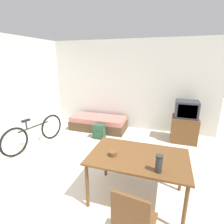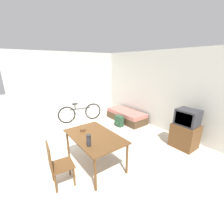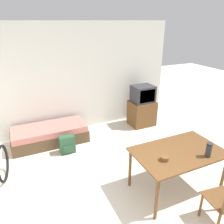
% 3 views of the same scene
% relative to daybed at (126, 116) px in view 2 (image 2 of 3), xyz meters
% --- Properties ---
extents(ground_plane, '(20.00, 20.00, 0.00)m').
position_rel_daybed_xyz_m(ground_plane, '(0.62, -3.34, -0.21)').
color(ground_plane, beige).
extents(wall_back, '(5.58, 0.06, 2.70)m').
position_rel_daybed_xyz_m(wall_back, '(0.62, 0.49, 1.14)').
color(wall_back, silver).
rests_on(wall_back, ground_plane).
extents(wall_left, '(0.06, 4.80, 2.70)m').
position_rel_daybed_xyz_m(wall_left, '(-1.70, -1.44, 1.14)').
color(wall_left, silver).
rests_on(wall_left, ground_plane).
extents(daybed, '(1.72, 0.76, 0.42)m').
position_rel_daybed_xyz_m(daybed, '(0.00, 0.00, 0.00)').
color(daybed, '#4C3823').
rests_on(daybed, ground_plane).
extents(tv, '(0.65, 0.55, 1.11)m').
position_rel_daybed_xyz_m(tv, '(2.50, -0.05, 0.31)').
color(tv, brown).
rests_on(tv, ground_plane).
extents(dining_table, '(1.45, 0.90, 0.76)m').
position_rel_daybed_xyz_m(dining_table, '(1.67, -2.47, 0.48)').
color(dining_table, brown).
rests_on(dining_table, ground_plane).
extents(wooden_chair, '(0.47, 0.47, 0.93)m').
position_rel_daybed_xyz_m(wooden_chair, '(1.77, -3.38, 0.31)').
color(wooden_chair, brown).
rests_on(wooden_chair, ground_plane).
extents(bicycle, '(0.39, 1.73, 0.77)m').
position_rel_daybed_xyz_m(bicycle, '(-1.09, -1.53, 0.14)').
color(bicycle, black).
rests_on(bicycle, ground_plane).
extents(thermos_flask, '(0.09, 0.09, 0.23)m').
position_rel_daybed_xyz_m(thermos_flask, '(1.97, -2.77, 0.68)').
color(thermos_flask, '#2D2D33').
rests_on(thermos_flask, dining_table).
extents(mate_bowl, '(0.12, 0.12, 0.07)m').
position_rel_daybed_xyz_m(mate_bowl, '(1.30, -2.58, 0.58)').
color(mate_bowl, brown).
rests_on(mate_bowl, dining_table).
extents(backpack, '(0.32, 0.22, 0.40)m').
position_rel_daybed_xyz_m(backpack, '(0.27, -0.60, -0.01)').
color(backpack, '#284C33').
rests_on(backpack, ground_plane).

